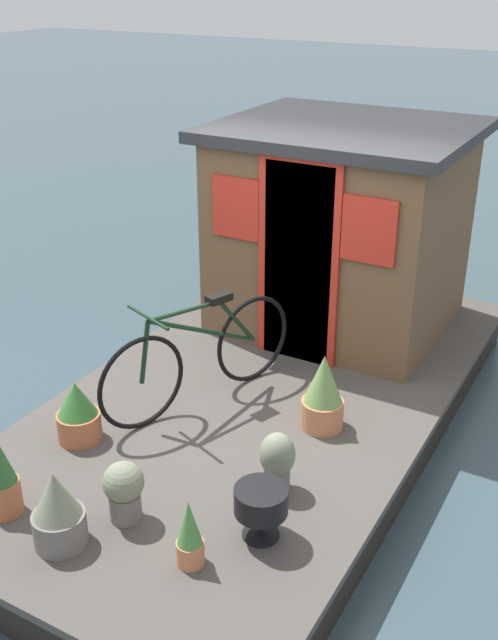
{
  "coord_description": "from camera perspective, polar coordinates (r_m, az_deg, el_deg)",
  "views": [
    {
      "loc": [
        -4.55,
        -2.45,
        3.49
      ],
      "look_at": [
        -0.2,
        0.0,
        1.08
      ],
      "focal_mm": 41.99,
      "sensor_mm": 36.0,
      "label": 1
    }
  ],
  "objects": [
    {
      "name": "houseboat_deck",
      "position": [
        6.13,
        0.92,
        -6.81
      ],
      "size": [
        5.22,
        2.74,
        0.38
      ],
      "color": "#4C4742",
      "rests_on": "ground_plane"
    },
    {
      "name": "potted_plant_thyme",
      "position": [
        4.59,
        -14.38,
        -13.91
      ],
      "size": [
        0.32,
        0.32,
        0.5
      ],
      "color": "slate",
      "rests_on": "houseboat_deck"
    },
    {
      "name": "houseboat_cabin",
      "position": [
        6.87,
        7.01,
        7.12
      ],
      "size": [
        1.94,
        2.16,
        1.84
      ],
      "color": "brown",
      "rests_on": "houseboat_deck"
    },
    {
      "name": "bicycle",
      "position": [
        5.69,
        -3.73,
        -2.71
      ],
      "size": [
        1.69,
        0.72,
        0.87
      ],
      "color": "black",
      "rests_on": "houseboat_deck"
    },
    {
      "name": "potted_plant_mint",
      "position": [
        4.89,
        -18.38,
        -11.25
      ],
      "size": [
        0.21,
        0.21,
        0.57
      ],
      "color": "#B2603D",
      "rests_on": "houseboat_deck"
    },
    {
      "name": "potted_plant_succulent",
      "position": [
        4.7,
        -9.51,
        -12.6
      ],
      "size": [
        0.25,
        0.25,
        0.4
      ],
      "color": "slate",
      "rests_on": "houseboat_deck"
    },
    {
      "name": "ground_plane",
      "position": [
        6.23,
        0.91,
        -8.31
      ],
      "size": [
        60.0,
        60.0,
        0.0
      ],
      "primitive_type": "plane",
      "color": "#384C54"
    },
    {
      "name": "potted_plant_basil",
      "position": [
        5.46,
        -12.91,
        -6.9
      ],
      "size": [
        0.31,
        0.31,
        0.46
      ],
      "color": "#B2603D",
      "rests_on": "houseboat_deck"
    },
    {
      "name": "potted_plant_rosemary",
      "position": [
        5.46,
        5.67,
        -5.6
      ],
      "size": [
        0.31,
        0.31,
        0.59
      ],
      "color": "#C6754C",
      "rests_on": "houseboat_deck"
    },
    {
      "name": "potted_plant_ivy",
      "position": [
        4.36,
        -4.55,
        -15.99
      ],
      "size": [
        0.16,
        0.16,
        0.43
      ],
      "color": "#C6754C",
      "rests_on": "houseboat_deck"
    },
    {
      "name": "potted_plant_geranium",
      "position": [
        4.87,
        2.17,
        -10.58
      ],
      "size": [
        0.23,
        0.23,
        0.41
      ],
      "color": "slate",
      "rests_on": "houseboat_deck"
    },
    {
      "name": "charcoal_grill",
      "position": [
        4.5,
        0.92,
        -13.75
      ],
      "size": [
        0.32,
        0.32,
        0.34
      ],
      "color": "black",
      "rests_on": "houseboat_deck"
    }
  ]
}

